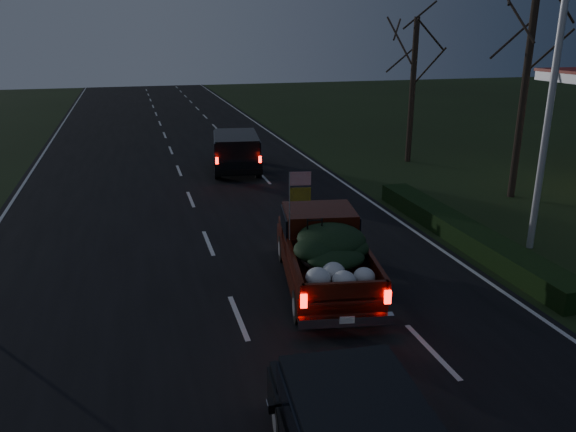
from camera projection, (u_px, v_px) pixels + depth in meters
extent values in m
plane|color=black|center=(238.00, 318.00, 13.03)|extent=(120.00, 120.00, 0.00)
cube|color=black|center=(238.00, 318.00, 13.02)|extent=(14.00, 120.00, 0.02)
cube|color=black|center=(464.00, 233.00, 17.68)|extent=(1.00, 10.00, 0.60)
cylinder|color=silver|center=(551.00, 99.00, 15.88)|extent=(0.20, 0.20, 9.00)
cylinder|color=black|center=(524.00, 89.00, 21.30)|extent=(0.28, 0.28, 8.50)
cylinder|color=black|center=(412.00, 92.00, 27.68)|extent=(0.28, 0.28, 7.00)
cube|color=#3F1108|center=(324.00, 263.00, 14.56)|extent=(2.82, 5.29, 0.55)
cube|color=#3F1108|center=(319.00, 225.00, 15.18)|extent=(2.10, 1.89, 0.90)
cube|color=black|center=(319.00, 221.00, 15.15)|extent=(2.18, 1.81, 0.55)
cube|color=#3F1108|center=(334.00, 273.00, 13.24)|extent=(2.30, 3.08, 0.06)
ellipsoid|color=black|center=(332.00, 248.00, 13.57)|extent=(1.89, 2.05, 0.60)
cylinder|color=gray|center=(290.00, 211.00, 14.02)|extent=(0.03, 0.03, 2.01)
cube|color=red|center=(301.00, 179.00, 13.78)|extent=(0.52, 0.11, 0.34)
cube|color=gold|center=(300.00, 194.00, 13.91)|extent=(0.52, 0.11, 0.34)
cube|color=black|center=(236.00, 157.00, 26.73)|extent=(2.74, 5.22, 0.62)
cube|color=black|center=(236.00, 143.00, 26.27)|extent=(2.43, 3.86, 0.83)
cube|color=black|center=(236.00, 141.00, 26.24)|extent=(2.52, 3.78, 0.50)
cube|color=black|center=(271.00, 405.00, 8.24)|extent=(0.11, 0.21, 0.15)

